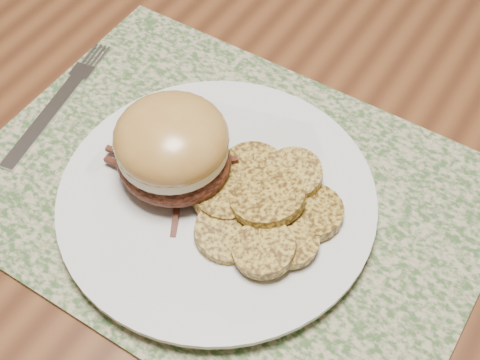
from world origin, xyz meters
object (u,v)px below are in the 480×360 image
object	(u,v)px
dinner_plate	(217,200)
pork_sandwich	(172,148)
fork	(59,102)
dining_table	(476,279)

from	to	relation	value
dinner_plate	pork_sandwich	xyz separation A→B (m)	(-0.04, -0.00, 0.04)
dinner_plate	fork	xyz separation A→B (m)	(-0.20, 0.02, -0.01)
dinner_plate	fork	size ratio (longest dim) A/B	1.45
dining_table	fork	bearing A→B (deg)	-168.05
dinner_plate	pork_sandwich	distance (m)	0.06
dinner_plate	pork_sandwich	size ratio (longest dim) A/B	2.57
fork	dinner_plate	bearing A→B (deg)	-15.19
pork_sandwich	fork	world-z (taller)	pork_sandwich
fork	pork_sandwich	bearing A→B (deg)	-16.89
pork_sandwich	fork	xyz separation A→B (m)	(-0.16, 0.02, -0.05)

